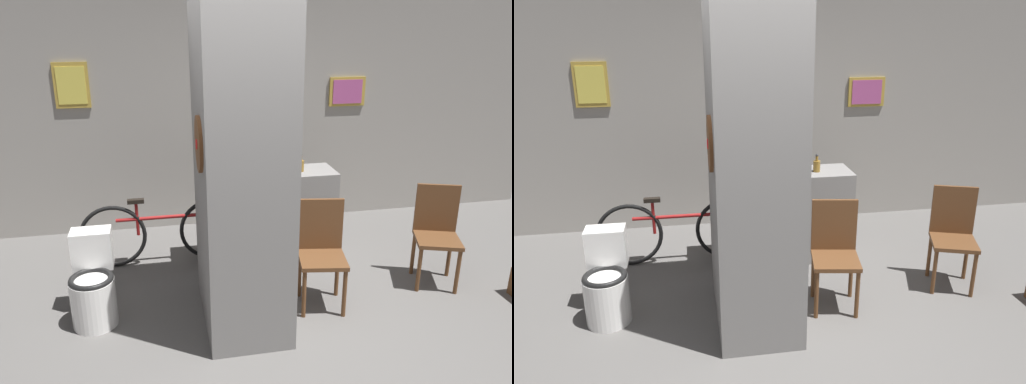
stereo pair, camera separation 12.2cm
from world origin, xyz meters
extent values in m
plane|color=#5B5956|center=(0.00, 0.00, 0.00)|extent=(14.00, 14.00, 0.00)
cube|color=gray|center=(0.00, 2.63, 1.30)|extent=(8.00, 0.06, 2.60)
cube|color=#B79338|center=(-1.60, 2.58, 1.70)|extent=(0.36, 0.02, 0.48)
cube|color=#E0CC4C|center=(-1.60, 2.57, 1.70)|extent=(0.30, 0.01, 0.39)
cube|color=#B79338|center=(1.50, 2.58, 1.55)|extent=(0.44, 0.02, 0.34)
cube|color=#B24C8C|center=(1.50, 2.57, 1.55)|extent=(0.36, 0.01, 0.28)
cube|color=gray|center=(-0.14, 0.54, 1.30)|extent=(0.64, 1.09, 2.60)
cylinder|color=#593319|center=(-0.47, 0.33, 1.55)|extent=(0.03, 0.40, 0.40)
cylinder|color=red|center=(-0.48, 0.33, 1.55)|extent=(0.01, 0.07, 0.07)
cube|color=gray|center=(0.30, 1.56, 0.46)|extent=(1.38, 0.44, 0.93)
cylinder|color=white|center=(-1.34, 0.65, 0.20)|extent=(0.36, 0.36, 0.40)
torus|color=black|center=(-1.34, 0.65, 0.41)|extent=(0.35, 0.35, 0.04)
cube|color=white|center=(-1.34, 0.89, 0.57)|extent=(0.32, 0.20, 0.33)
cylinder|color=brown|center=(0.36, 0.41, 0.22)|extent=(0.04, 0.04, 0.43)
cylinder|color=brown|center=(0.69, 0.36, 0.22)|extent=(0.04, 0.04, 0.43)
cylinder|color=brown|center=(0.42, 0.74, 0.22)|extent=(0.04, 0.04, 0.43)
cylinder|color=brown|center=(0.75, 0.69, 0.22)|extent=(0.04, 0.04, 0.43)
cube|color=brown|center=(0.56, 0.55, 0.45)|extent=(0.45, 0.45, 0.04)
cube|color=brown|center=(0.59, 0.73, 0.70)|extent=(0.39, 0.10, 0.46)
cylinder|color=brown|center=(1.51, 0.61, 0.22)|extent=(0.04, 0.04, 0.43)
cylinder|color=brown|center=(1.82, 0.50, 0.22)|extent=(0.04, 0.04, 0.43)
cylinder|color=brown|center=(1.62, 0.93, 0.22)|extent=(0.04, 0.04, 0.43)
cylinder|color=brown|center=(1.93, 0.82, 0.22)|extent=(0.04, 0.04, 0.43)
cube|color=brown|center=(1.72, 0.71, 0.45)|extent=(0.50, 0.50, 0.04)
cube|color=brown|center=(1.78, 0.88, 0.70)|extent=(0.38, 0.16, 0.46)
torus|color=black|center=(-1.24, 1.65, 0.33)|extent=(0.65, 0.04, 0.65)
torus|color=black|center=(-0.26, 1.65, 0.33)|extent=(0.65, 0.04, 0.65)
cylinder|color=maroon|center=(-0.75, 1.65, 0.50)|extent=(0.90, 0.04, 0.04)
cylinder|color=maroon|center=(-0.99, 1.65, 0.50)|extent=(0.03, 0.03, 0.34)
cylinder|color=maroon|center=(-0.31, 1.65, 0.50)|extent=(0.03, 0.03, 0.31)
cube|color=black|center=(-0.99, 1.65, 0.69)|extent=(0.16, 0.06, 0.04)
cylinder|color=#262626|center=(-0.31, 1.65, 0.65)|extent=(0.03, 0.42, 0.03)
cylinder|color=silver|center=(0.53, 1.65, 1.01)|extent=(0.07, 0.07, 0.16)
cylinder|color=silver|center=(0.53, 1.65, 1.13)|extent=(0.03, 0.03, 0.07)
sphere|color=#333333|center=(0.53, 1.65, 1.17)|extent=(0.03, 0.03, 0.03)
cylinder|color=olive|center=(0.64, 1.54, 0.98)|extent=(0.07, 0.07, 0.11)
cylinder|color=olive|center=(0.64, 1.54, 1.06)|extent=(0.03, 0.03, 0.05)
sphere|color=#333333|center=(0.64, 1.54, 1.09)|extent=(0.03, 0.03, 0.03)
camera|label=1|loc=(-0.75, -3.05, 2.38)|focal=35.00mm
camera|label=2|loc=(-0.63, -3.07, 2.38)|focal=35.00mm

